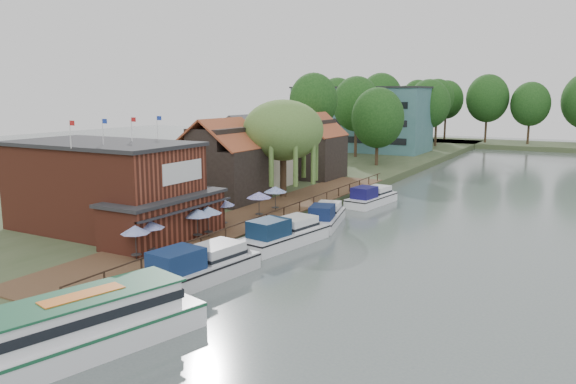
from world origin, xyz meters
The scene contains 29 objects.
ground centered at (0.00, 0.00, 0.00)m, with size 260.00×260.00×0.00m, color #4D5958.
land_bank centered at (-30.00, 35.00, 0.50)m, with size 50.00×140.00×1.00m, color #384728.
quay_deck centered at (-8.00, 10.00, 1.05)m, with size 6.00×50.00×0.10m, color #47301E.
quay_rail centered at (-5.30, 10.50, 1.50)m, with size 0.20×49.00×1.00m, color black, non-canonical shape.
pub centered at (-14.00, -1.00, 4.65)m, with size 20.00×11.00×7.30m, color maroon, non-canonical shape.
hotel_block centered at (-22.00, 70.00, 7.15)m, with size 25.40×12.40×12.30m, color #38666B, non-canonical shape.
cottage_a centered at (-15.00, 14.00, 5.25)m, with size 8.60×7.60×8.50m, color black, non-canonical shape.
cottage_b centered at (-18.00, 24.00, 5.25)m, with size 9.60×8.60×8.50m, color beige, non-canonical shape.
cottage_c centered at (-14.00, 33.00, 5.25)m, with size 7.60×7.60×8.50m, color black, non-canonical shape.
willow centered at (-10.50, 19.00, 6.21)m, with size 8.60×8.60×10.43m, color #476B2D, non-canonical shape.
umbrella_0 centered at (-7.39, -6.28, 2.29)m, with size 1.96×1.96×2.38m, color navy, non-canonical shape.
umbrella_1 centered at (-7.63, -4.70, 2.29)m, with size 2.15×2.15×2.38m, color navy, non-canonical shape.
umbrella_2 centered at (-7.15, -0.04, 2.29)m, with size 2.33×2.33×2.38m, color #1B4095, non-canonical shape.
umbrella_3 centered at (-6.99, 1.10, 2.29)m, with size 2.19×2.19×2.38m, color #1A4792, non-canonical shape.
umbrella_4 centered at (-7.80, 4.20, 2.29)m, with size 1.98×1.98×2.38m, color #1B2497, non-canonical shape.
umbrella_5 centered at (-7.00, 8.52, 2.29)m, with size 2.27×2.27×2.38m, color #201C9C, non-canonical shape.
umbrella_6 centered at (-7.21, 11.71, 2.29)m, with size 2.23×2.23×2.38m, color #1C3F9B, non-canonical shape.
cruiser_0 centered at (-3.09, -5.02, 1.26)m, with size 3.34×10.33×2.52m, color silver, non-canonical shape.
cruiser_1 centered at (-2.56, 5.20, 1.21)m, with size 3.23×9.99×2.43m, color white, non-canonical shape.
cruiser_2 centered at (-2.68, 13.19, 1.08)m, with size 2.92×9.06×2.16m, color silver, non-canonical shape.
cruiser_3 centered at (-2.40, 24.36, 1.09)m, with size 2.94×9.12×2.18m, color white, non-canonical shape.
tour_boat centered at (-1.65, -16.42, 1.44)m, with size 3.73×13.20×2.88m, color silver, non-canonical shape.
swan centered at (-1.00, -13.39, 0.22)m, with size 0.44×0.44×0.44m, color white.
bank_tree_0 centered at (-17.51, 40.11, 7.98)m, with size 6.95×6.95×13.96m, color #143811, non-canonical shape.
bank_tree_1 centered at (-11.15, 49.42, 6.98)m, with size 8.08×8.08×11.96m, color #143811, non-canonical shape.
bank_tree_2 centered at (-18.47, 58.59, 7.98)m, with size 8.28×8.28×13.96m, color #143811, non-canonical shape.
bank_tree_3 centered at (-10.83, 76.81, 7.86)m, with size 8.29×8.29×13.73m, color #143811, non-canonical shape.
bank_tree_4 centered at (-11.49, 85.60, 7.99)m, with size 6.80×6.80×13.98m, color #143811, non-canonical shape.
bank_tree_5 centered at (-18.21, 94.07, 8.02)m, with size 6.90×6.90×14.04m, color #143811, non-canonical shape.
Camera 1 is at (19.07, -32.87, 12.13)m, focal length 35.00 mm.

